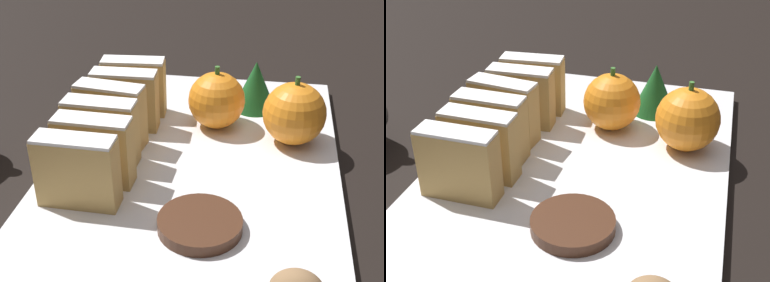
{
  "view_description": "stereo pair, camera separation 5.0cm",
  "coord_description": "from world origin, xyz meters",
  "views": [
    {
      "loc": [
        0.07,
        -0.42,
        0.29
      ],
      "look_at": [
        0.0,
        0.0,
        0.04
      ],
      "focal_mm": 50.0,
      "sensor_mm": 36.0,
      "label": 1
    },
    {
      "loc": [
        0.12,
        -0.41,
        0.29
      ],
      "look_at": [
        0.0,
        0.0,
        0.04
      ],
      "focal_mm": 50.0,
      "sensor_mm": 36.0,
      "label": 2
    }
  ],
  "objects": [
    {
      "name": "stollen_slice_second",
      "position": [
        -0.08,
        -0.03,
        0.04
      ],
      "size": [
        0.07,
        0.03,
        0.06
      ],
      "color": "tan",
      "rests_on": "serving_platter"
    },
    {
      "name": "orange_far",
      "position": [
        0.09,
        0.07,
        0.04
      ],
      "size": [
        0.06,
        0.06,
        0.07
      ],
      "color": "orange",
      "rests_on": "serving_platter"
    },
    {
      "name": "stollen_slice_sixth",
      "position": [
        -0.08,
        0.11,
        0.04
      ],
      "size": [
        0.07,
        0.03,
        0.06
      ],
      "color": "tan",
      "rests_on": "serving_platter"
    },
    {
      "name": "chocolate_cookie",
      "position": [
        0.02,
        -0.09,
        0.02
      ],
      "size": [
        0.07,
        0.07,
        0.01
      ],
      "color": "#472819",
      "rests_on": "serving_platter"
    },
    {
      "name": "stollen_slice_fifth",
      "position": [
        -0.08,
        0.07,
        0.04
      ],
      "size": [
        0.07,
        0.03,
        0.06
      ],
      "color": "tan",
      "rests_on": "serving_platter"
    },
    {
      "name": "stollen_slice_front",
      "position": [
        -0.09,
        -0.07,
        0.04
      ],
      "size": [
        0.07,
        0.03,
        0.06
      ],
      "color": "tan",
      "rests_on": "serving_platter"
    },
    {
      "name": "orange_near",
      "position": [
        0.01,
        0.09,
        0.04
      ],
      "size": [
        0.06,
        0.06,
        0.07
      ],
      "color": "orange",
      "rests_on": "serving_platter"
    },
    {
      "name": "stollen_slice_third",
      "position": [
        -0.09,
        0.0,
        0.04
      ],
      "size": [
        0.07,
        0.03,
        0.06
      ],
      "color": "tan",
      "rests_on": "serving_platter"
    },
    {
      "name": "serving_platter",
      "position": [
        0.0,
        0.0,
        0.01
      ],
      "size": [
        0.28,
        0.44,
        0.01
      ],
      "color": "white",
      "rests_on": "ground_plane"
    },
    {
      "name": "ground_plane",
      "position": [
        0.0,
        0.0,
        0.0
      ],
      "size": [
        6.0,
        6.0,
        0.0
      ],
      "primitive_type": "plane",
      "color": "black"
    },
    {
      "name": "stollen_slice_fourth",
      "position": [
        -0.09,
        0.04,
        0.04
      ],
      "size": [
        0.07,
        0.03,
        0.06
      ],
      "color": "tan",
      "rests_on": "serving_platter"
    },
    {
      "name": "evergreen_sprig",
      "position": [
        0.05,
        0.14,
        0.04
      ],
      "size": [
        0.05,
        0.05,
        0.06
      ],
      "color": "#195623",
      "rests_on": "serving_platter"
    }
  ]
}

